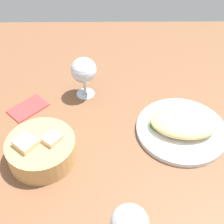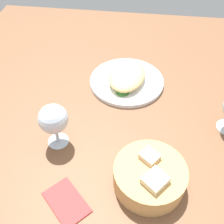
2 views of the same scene
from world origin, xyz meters
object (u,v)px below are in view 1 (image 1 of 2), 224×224
at_px(plate, 181,130).
at_px(wine_glass_near, 84,71).
at_px(folded_napkin, 28,108).
at_px(bread_basket, 41,149).

relative_size(plate, wine_glass_near, 1.89).
relative_size(wine_glass_near, folded_napkin, 1.20).
distance_m(plate, folded_napkin, 0.46).
xyz_separation_m(bread_basket, wine_glass_near, (-0.10, -0.25, 0.06)).
bearing_deg(wine_glass_near, plate, 149.22).
xyz_separation_m(wine_glass_near, folded_napkin, (0.17, 0.07, -0.08)).
bearing_deg(folded_napkin, plate, 121.51).
distance_m(plate, wine_glass_near, 0.33).
distance_m(plate, bread_basket, 0.38).
height_order(wine_glass_near, folded_napkin, wine_glass_near).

